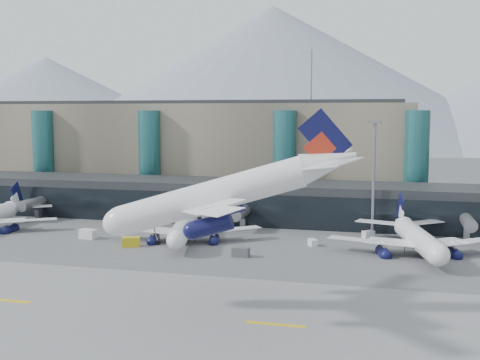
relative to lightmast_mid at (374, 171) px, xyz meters
name	(u,v)px	position (x,y,z in m)	size (l,w,h in m)	color
ground	(172,282)	(-30.00, -48.00, -14.42)	(900.00, 900.00, 0.00)	#515154
runway_strip	(133,312)	(-30.00, -63.00, -14.40)	(400.00, 40.00, 0.04)	slate
runway_markings	(133,312)	(-30.00, -63.00, -14.37)	(128.00, 1.00, 0.02)	gold
concourse	(253,201)	(-30.02, 9.73, -9.45)	(170.00, 27.00, 10.00)	black
terminal_main	(199,151)	(-55.00, 42.00, 1.03)	(130.00, 30.00, 31.00)	gray
teal_towers	(215,160)	(-44.99, 26.01, -0.41)	(116.40, 19.40, 46.00)	#236063
mountain_ridge	(371,88)	(-14.03, 332.00, 31.33)	(910.00, 400.00, 110.00)	gray
lightmast_mid	(374,171)	(0.00, 0.00, 0.00)	(3.00, 1.20, 25.60)	slate
hero_jet	(236,184)	(-16.24, -59.55, 3.42)	(37.28, 37.16, 12.09)	white
jet_parked_mid	(185,220)	(-39.25, -15.63, -10.18)	(33.83, 34.84, 11.20)	white
jet_parked_right	(414,230)	(8.63, -15.58, -10.05)	(35.08, 35.92, 11.56)	white
veh_a	(88,234)	(-59.96, -20.52, -13.40)	(3.62, 2.04, 2.04)	silver
veh_b	(182,227)	(-42.97, -7.46, -13.56)	(2.97, 1.82, 1.71)	gold
veh_c	(241,252)	(-23.53, -28.26, -13.51)	(3.25, 1.72, 1.81)	#4A4A4F
veh_d	(368,234)	(-0.70, -4.23, -13.65)	(2.69, 1.44, 1.54)	silver
veh_g	(313,243)	(-11.46, -15.45, -13.73)	(2.36, 1.38, 1.38)	silver
veh_h	(131,242)	(-47.53, -25.43, -13.43)	(3.59, 1.89, 1.98)	gold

